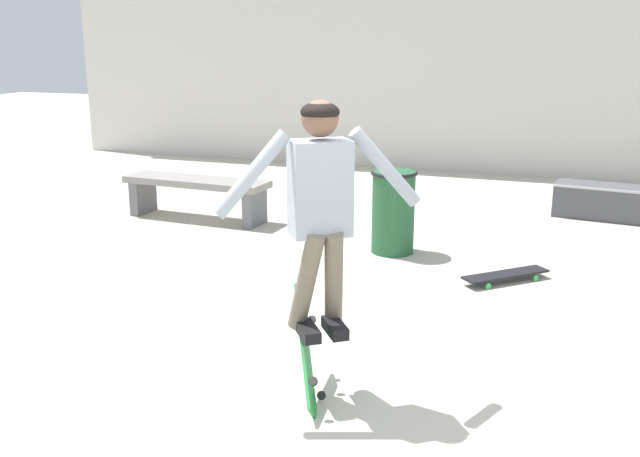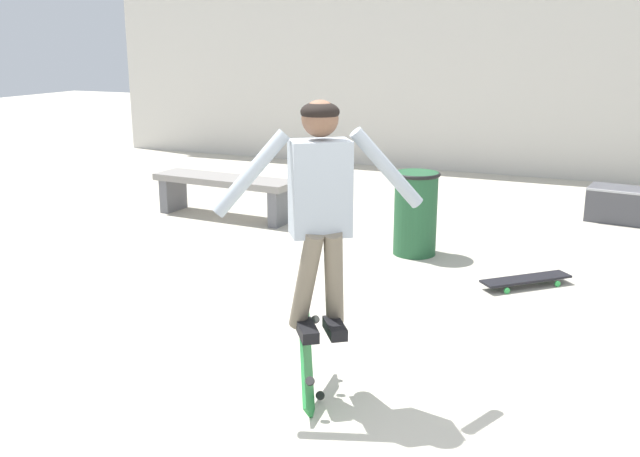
{
  "view_description": "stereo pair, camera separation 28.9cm",
  "coord_description": "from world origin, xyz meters",
  "px_view_note": "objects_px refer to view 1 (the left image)",
  "views": [
    {
      "loc": [
        1.0,
        -3.52,
        2.15
      ],
      "look_at": [
        -0.32,
        0.25,
        1.07
      ],
      "focal_mm": 40.0,
      "sensor_mm": 36.0,
      "label": 1
    },
    {
      "loc": [
        1.27,
        -3.41,
        2.15
      ],
      "look_at": [
        -0.32,
        0.25,
        1.07
      ],
      "focal_mm": 40.0,
      "sensor_mm": 36.0,
      "label": 2
    }
  ],
  "objects_px": {
    "skateboard_resting": "(506,274)",
    "skateboard_flipping": "(306,350)",
    "trash_bin": "(393,210)",
    "park_bench": "(196,189)",
    "skate_ledge": "(633,204)",
    "skater": "(320,199)"
  },
  "relations": [
    {
      "from": "trash_bin",
      "to": "skateboard_resting",
      "type": "distance_m",
      "value": 1.37
    },
    {
      "from": "park_bench",
      "to": "trash_bin",
      "type": "relative_size",
      "value": 2.18
    },
    {
      "from": "park_bench",
      "to": "skateboard_resting",
      "type": "height_order",
      "value": "park_bench"
    },
    {
      "from": "skate_ledge",
      "to": "trash_bin",
      "type": "height_order",
      "value": "trash_bin"
    },
    {
      "from": "skate_ledge",
      "to": "skateboard_resting",
      "type": "relative_size",
      "value": 2.49
    },
    {
      "from": "trash_bin",
      "to": "skateboard_flipping",
      "type": "xyz_separation_m",
      "value": [
        0.22,
        -3.13,
        -0.15
      ]
    },
    {
      "from": "skate_ledge",
      "to": "skateboard_resting",
      "type": "distance_m",
      "value": 3.04
    },
    {
      "from": "skate_ledge",
      "to": "skater",
      "type": "distance_m",
      "value": 5.84
    },
    {
      "from": "trash_bin",
      "to": "skateboard_flipping",
      "type": "bearing_deg",
      "value": -86.04
    },
    {
      "from": "skater",
      "to": "skateboard_flipping",
      "type": "distance_m",
      "value": 0.96
    },
    {
      "from": "trash_bin",
      "to": "skater",
      "type": "xyz_separation_m",
      "value": [
        0.31,
        -3.13,
        0.8
      ]
    },
    {
      "from": "skateboard_flipping",
      "to": "skater",
      "type": "bearing_deg",
      "value": 64.36
    },
    {
      "from": "skateboard_flipping",
      "to": "skateboard_resting",
      "type": "relative_size",
      "value": 0.97
    },
    {
      "from": "trash_bin",
      "to": "skater",
      "type": "height_order",
      "value": "skater"
    },
    {
      "from": "skater",
      "to": "skateboard_resting",
      "type": "relative_size",
      "value": 1.87
    },
    {
      "from": "skater",
      "to": "skateboard_flipping",
      "type": "bearing_deg",
      "value": -123.2
    },
    {
      "from": "park_bench",
      "to": "skater",
      "type": "height_order",
      "value": "skater"
    },
    {
      "from": "skateboard_flipping",
      "to": "skateboard_resting",
      "type": "distance_m",
      "value": 2.75
    },
    {
      "from": "park_bench",
      "to": "trash_bin",
      "type": "distance_m",
      "value": 2.64
    },
    {
      "from": "trash_bin",
      "to": "skateboard_flipping",
      "type": "height_order",
      "value": "trash_bin"
    },
    {
      "from": "park_bench",
      "to": "skateboard_resting",
      "type": "bearing_deg",
      "value": -13.11
    },
    {
      "from": "skateboard_resting",
      "to": "skateboard_flipping",
      "type": "bearing_deg",
      "value": -154.14
    }
  ]
}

